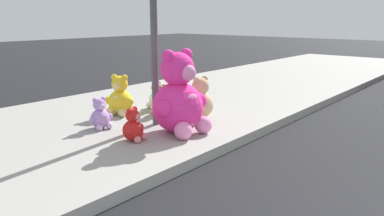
{
  "coord_description": "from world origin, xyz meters",
  "views": [
    {
      "loc": [
        -2.99,
        0.27,
        1.81
      ],
      "look_at": [
        0.94,
        3.6,
        0.55
      ],
      "focal_mm": 34.69,
      "sensor_mm": 36.0,
      "label": 1
    }
  ],
  "objects_px": {
    "plush_lavender": "(101,116)",
    "plush_yellow": "(120,99)",
    "sign_pole": "(154,15)",
    "plush_tan": "(200,101)",
    "plush_red": "(134,127)",
    "plush_white": "(157,97)",
    "plush_pink_large": "(180,100)",
    "plush_brown": "(161,102)"
  },
  "relations": [
    {
      "from": "plush_pink_large",
      "to": "plush_red",
      "type": "bearing_deg",
      "value": 161.42
    },
    {
      "from": "plush_tan",
      "to": "plush_white",
      "type": "xyz_separation_m",
      "value": [
        -0.01,
        1.01,
        -0.07
      ]
    },
    {
      "from": "sign_pole",
      "to": "plush_pink_large",
      "type": "relative_size",
      "value": 2.6
    },
    {
      "from": "plush_red",
      "to": "plush_yellow",
      "type": "relative_size",
      "value": 0.67
    },
    {
      "from": "plush_red",
      "to": "sign_pole",
      "type": "bearing_deg",
      "value": 24.53
    },
    {
      "from": "sign_pole",
      "to": "plush_lavender",
      "type": "distance_m",
      "value": 1.73
    },
    {
      "from": "plush_red",
      "to": "plush_tan",
      "type": "xyz_separation_m",
      "value": [
        1.54,
        0.08,
        0.1
      ]
    },
    {
      "from": "plush_lavender",
      "to": "plush_yellow",
      "type": "xyz_separation_m",
      "value": [
        0.74,
        0.45,
        0.09
      ]
    },
    {
      "from": "sign_pole",
      "to": "plush_tan",
      "type": "relative_size",
      "value": 4.48
    },
    {
      "from": "plush_brown",
      "to": "plush_yellow",
      "type": "distance_m",
      "value": 0.73
    },
    {
      "from": "plush_brown",
      "to": "plush_white",
      "type": "bearing_deg",
      "value": 55.53
    },
    {
      "from": "plush_red",
      "to": "plush_white",
      "type": "height_order",
      "value": "plush_white"
    },
    {
      "from": "plush_yellow",
      "to": "plush_tan",
      "type": "bearing_deg",
      "value": -58.69
    },
    {
      "from": "plush_brown",
      "to": "plush_white",
      "type": "relative_size",
      "value": 0.96
    },
    {
      "from": "plush_brown",
      "to": "plush_tan",
      "type": "distance_m",
      "value": 0.71
    },
    {
      "from": "plush_white",
      "to": "plush_yellow",
      "type": "bearing_deg",
      "value": 165.11
    },
    {
      "from": "plush_lavender",
      "to": "plush_red",
      "type": "bearing_deg",
      "value": -94.37
    },
    {
      "from": "sign_pole",
      "to": "plush_pink_large",
      "type": "bearing_deg",
      "value": -98.22
    },
    {
      "from": "sign_pole",
      "to": "plush_brown",
      "type": "distance_m",
      "value": 1.62
    },
    {
      "from": "plush_lavender",
      "to": "plush_white",
      "type": "distance_m",
      "value": 1.48
    },
    {
      "from": "plush_yellow",
      "to": "plush_red",
      "type": "bearing_deg",
      "value": -122.07
    },
    {
      "from": "plush_red",
      "to": "plush_yellow",
      "type": "bearing_deg",
      "value": 57.93
    },
    {
      "from": "plush_white",
      "to": "plush_tan",
      "type": "bearing_deg",
      "value": -89.34
    },
    {
      "from": "plush_white",
      "to": "plush_pink_large",
      "type": "bearing_deg",
      "value": -122.23
    },
    {
      "from": "sign_pole",
      "to": "plush_yellow",
      "type": "xyz_separation_m",
      "value": [
        0.03,
        0.93,
        -1.42
      ]
    },
    {
      "from": "plush_pink_large",
      "to": "plush_white",
      "type": "height_order",
      "value": "plush_pink_large"
    },
    {
      "from": "plush_lavender",
      "to": "plush_yellow",
      "type": "bearing_deg",
      "value": 31.12
    },
    {
      "from": "plush_pink_large",
      "to": "plush_yellow",
      "type": "bearing_deg",
      "value": 85.74
    },
    {
      "from": "plush_lavender",
      "to": "plush_yellow",
      "type": "relative_size",
      "value": 0.69
    },
    {
      "from": "plush_white",
      "to": "plush_brown",
      "type": "bearing_deg",
      "value": -124.47
    },
    {
      "from": "plush_brown",
      "to": "plush_lavender",
      "type": "relative_size",
      "value": 1.08
    },
    {
      "from": "plush_lavender",
      "to": "plush_tan",
      "type": "relative_size",
      "value": 0.68
    },
    {
      "from": "sign_pole",
      "to": "plush_brown",
      "type": "height_order",
      "value": "sign_pole"
    },
    {
      "from": "plush_pink_large",
      "to": "plush_brown",
      "type": "xyz_separation_m",
      "value": [
        0.59,
        0.97,
        -0.28
      ]
    },
    {
      "from": "plush_pink_large",
      "to": "plush_lavender",
      "type": "xyz_separation_m",
      "value": [
        -0.63,
        1.07,
        -0.3
      ]
    },
    {
      "from": "plush_tan",
      "to": "plush_yellow",
      "type": "height_order",
      "value": "plush_tan"
    },
    {
      "from": "plush_red",
      "to": "plush_yellow",
      "type": "height_order",
      "value": "plush_yellow"
    },
    {
      "from": "plush_pink_large",
      "to": "plush_brown",
      "type": "distance_m",
      "value": 1.17
    },
    {
      "from": "plush_pink_large",
      "to": "plush_white",
      "type": "relative_size",
      "value": 2.25
    },
    {
      "from": "plush_pink_large",
      "to": "plush_lavender",
      "type": "bearing_deg",
      "value": 120.4
    },
    {
      "from": "plush_brown",
      "to": "plush_tan",
      "type": "relative_size",
      "value": 0.73
    },
    {
      "from": "plush_brown",
      "to": "plush_red",
      "type": "height_order",
      "value": "plush_brown"
    }
  ]
}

